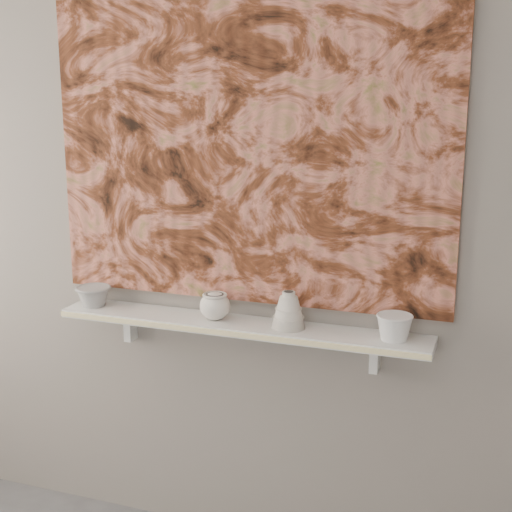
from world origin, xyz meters
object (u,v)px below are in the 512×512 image
at_px(bowl_grey, 93,296).
at_px(shelf, 239,326).
at_px(painting, 246,152).
at_px(bowl_white, 394,327).
at_px(cup_cream, 215,306).
at_px(bell_vessel, 289,310).

bearing_deg(bowl_grey, shelf, 0.00).
distance_m(shelf, bowl_grey, 0.61).
bearing_deg(shelf, painting, 90.00).
height_order(painting, bowl_grey, painting).
relative_size(bowl_grey, bowl_white, 1.12).
bearing_deg(bowl_white, shelf, 180.00).
xyz_separation_m(bowl_grey, cup_cream, (0.52, 0.00, 0.01)).
height_order(shelf, bell_vessel, bell_vessel).
relative_size(painting, bowl_white, 12.10).
height_order(bowl_grey, bell_vessel, bell_vessel).
bearing_deg(bowl_grey, cup_cream, 0.00).
relative_size(shelf, cup_cream, 12.41).
distance_m(cup_cream, bell_vessel, 0.28).
bearing_deg(bowl_white, bell_vessel, 180.00).
height_order(painting, cup_cream, painting).
distance_m(shelf, painting, 0.63).
distance_m(shelf, cup_cream, 0.12).
distance_m(shelf, bell_vessel, 0.21).
relative_size(shelf, bowl_white, 11.30).
xyz_separation_m(shelf, bowl_grey, (-0.61, 0.00, 0.06)).
distance_m(bowl_grey, cup_cream, 0.52).
xyz_separation_m(painting, bowl_grey, (-0.61, -0.08, -0.57)).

